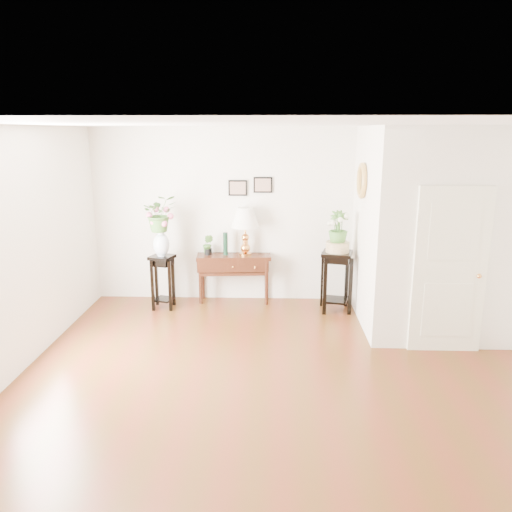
{
  "coord_description": "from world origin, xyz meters",
  "views": [
    {
      "loc": [
        -0.1,
        -5.22,
        2.73
      ],
      "look_at": [
        -0.31,
        1.3,
        1.09
      ],
      "focal_mm": 35.0,
      "sensor_mm": 36.0,
      "label": 1
    }
  ],
  "objects_px": {
    "table_lamp": "(245,234)",
    "plant_stand_b": "(336,281)",
    "plant_stand_a": "(163,282)",
    "console_table": "(234,278)"
  },
  "relations": [
    {
      "from": "console_table",
      "to": "plant_stand_a",
      "type": "bearing_deg",
      "value": -166.68
    },
    {
      "from": "console_table",
      "to": "plant_stand_a",
      "type": "height_order",
      "value": "plant_stand_a"
    },
    {
      "from": "console_table",
      "to": "plant_stand_a",
      "type": "distance_m",
      "value": 1.14
    },
    {
      "from": "console_table",
      "to": "plant_stand_b",
      "type": "xyz_separation_m",
      "value": [
        1.61,
        -0.36,
        0.07
      ]
    },
    {
      "from": "console_table",
      "to": "table_lamp",
      "type": "distance_m",
      "value": 0.77
    },
    {
      "from": "table_lamp",
      "to": "plant_stand_b",
      "type": "distance_m",
      "value": 1.62
    },
    {
      "from": "table_lamp",
      "to": "plant_stand_b",
      "type": "bearing_deg",
      "value": -14.04
    },
    {
      "from": "plant_stand_a",
      "to": "plant_stand_b",
      "type": "distance_m",
      "value": 2.71
    },
    {
      "from": "console_table",
      "to": "table_lamp",
      "type": "height_order",
      "value": "table_lamp"
    },
    {
      "from": "plant_stand_b",
      "to": "console_table",
      "type": "bearing_deg",
      "value": 167.55
    }
  ]
}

